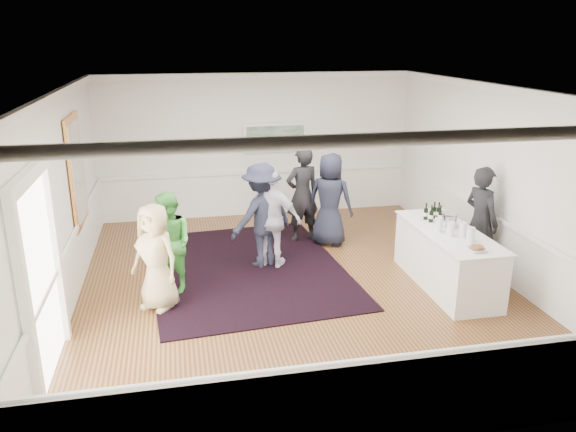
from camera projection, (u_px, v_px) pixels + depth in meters
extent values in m
plane|color=brown|center=(295.00, 284.00, 9.36)|extent=(8.00, 8.00, 0.00)
cube|color=white|center=(296.00, 89.00, 8.38)|extent=(7.00, 8.00, 0.02)
cube|color=white|center=(62.00, 205.00, 8.20)|extent=(0.02, 8.00, 3.20)
cube|color=white|center=(496.00, 181.00, 9.54)|extent=(0.02, 8.00, 3.20)
cube|color=white|center=(257.00, 146.00, 12.60)|extent=(7.00, 0.02, 3.20)
cube|color=white|center=(388.00, 306.00, 5.14)|extent=(7.00, 0.02, 3.20)
cube|color=#F49C47|center=(77.00, 171.00, 9.36)|extent=(0.04, 1.25, 1.85)
cube|color=white|center=(78.00, 171.00, 9.37)|extent=(0.01, 1.05, 1.65)
cube|color=white|center=(27.00, 315.00, 5.80)|extent=(0.10, 0.14, 2.40)
cube|color=white|center=(56.00, 257.00, 7.33)|extent=(0.10, 0.14, 2.40)
cube|color=white|center=(28.00, 176.00, 6.17)|extent=(0.10, 1.78, 0.16)
cube|color=white|center=(40.00, 283.00, 6.56)|extent=(0.02, 1.50, 2.40)
cube|color=white|center=(275.00, 137.00, 12.57)|extent=(1.44, 0.05, 0.66)
cube|color=#225B33|center=(275.00, 138.00, 12.54)|extent=(1.30, 0.01, 0.52)
cube|color=black|center=(247.00, 268.00, 9.98)|extent=(3.64, 4.59, 0.02)
cube|color=white|center=(447.00, 259.00, 9.17)|extent=(0.84, 2.32, 0.95)
cube|color=white|center=(449.00, 231.00, 9.03)|extent=(0.90, 2.38, 0.02)
imported|color=black|center=(481.00, 221.00, 9.53)|extent=(0.63, 0.79, 1.90)
imported|color=tan|center=(156.00, 257.00, 8.32)|extent=(0.95, 0.92, 1.65)
imported|color=#4FBC4B|center=(170.00, 243.00, 8.89)|extent=(0.97, 1.01, 1.64)
imported|color=silver|center=(272.00, 219.00, 9.84)|extent=(1.12, 0.90, 1.78)
imported|color=#1D2030|center=(262.00, 216.00, 9.87)|extent=(1.39, 1.16, 1.88)
imported|color=black|center=(302.00, 195.00, 11.10)|extent=(0.77, 0.59, 1.91)
imported|color=#1D2030|center=(330.00, 199.00, 10.92)|extent=(1.07, 0.98, 1.83)
cylinder|color=#65A139|center=(451.00, 229.00, 8.75)|extent=(0.12, 0.12, 0.24)
cylinder|color=#DE4169|center=(463.00, 229.00, 8.75)|extent=(0.12, 0.12, 0.24)
cylinder|color=#80B942|center=(439.00, 225.00, 8.94)|extent=(0.12, 0.12, 0.24)
cylinder|color=silver|center=(471.00, 234.00, 8.51)|extent=(0.12, 0.12, 0.24)
cylinder|color=silver|center=(449.00, 221.00, 9.15)|extent=(0.26, 0.26, 0.25)
imported|color=white|center=(477.00, 249.00, 8.16)|extent=(0.25, 0.25, 0.06)
cylinder|color=olive|center=(477.00, 247.00, 8.15)|extent=(0.19, 0.19, 0.04)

